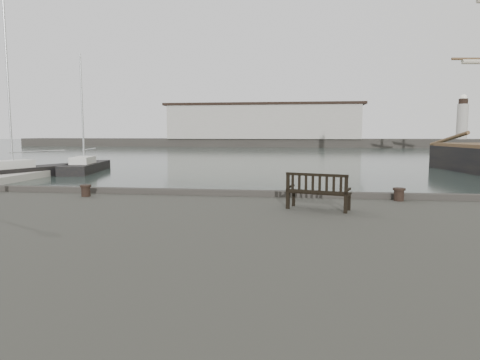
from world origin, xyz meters
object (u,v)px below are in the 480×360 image
(bollard_right, at_px, (399,194))
(bollard_left, at_px, (86,191))
(yacht_d, at_px, (86,169))
(yacht_b, at_px, (20,175))
(bench, at_px, (318,198))

(bollard_right, bearing_deg, bollard_left, -177.25)
(bollard_left, distance_m, bollard_right, 9.49)
(bollard_right, relative_size, yacht_d, 0.03)
(yacht_b, height_order, yacht_d, yacht_b)
(bollard_left, relative_size, bollard_right, 0.96)
(bench, relative_size, yacht_b, 0.12)
(bollard_left, xyz_separation_m, yacht_b, (-15.15, 18.30, -1.49))
(yacht_b, distance_m, yacht_d, 6.13)
(yacht_b, bearing_deg, bollard_right, -14.51)
(bench, height_order, bollard_right, bench)
(bollard_left, distance_m, yacht_b, 23.80)
(bollard_left, bearing_deg, bench, -10.58)
(bench, height_order, yacht_b, yacht_b)
(bollard_left, xyz_separation_m, bollard_right, (9.48, 0.46, 0.01))
(bench, bearing_deg, bollard_right, 54.07)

